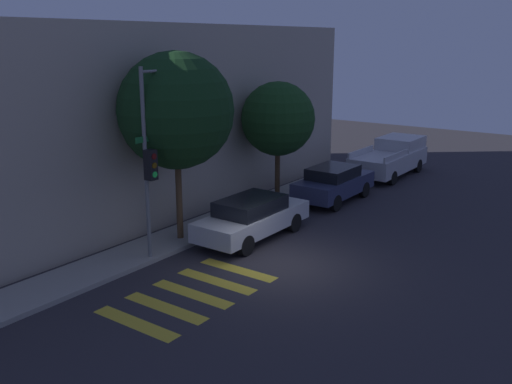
% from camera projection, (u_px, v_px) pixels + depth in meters
% --- Properties ---
extents(ground_plane, '(60.00, 60.00, 0.00)m').
position_uv_depth(ground_plane, '(279.00, 265.00, 17.21)').
color(ground_plane, '#2D2B30').
extents(sidewalk, '(26.00, 1.77, 0.14)m').
position_uv_depth(sidewalk, '(180.00, 237.00, 19.50)').
color(sidewalk, gray).
rests_on(sidewalk, ground).
extents(building_row, '(26.00, 6.00, 7.17)m').
position_uv_depth(building_row, '(91.00, 124.00, 21.01)').
color(building_row, '#A89E8E').
rests_on(building_row, ground).
extents(crosswalk, '(4.50, 2.60, 0.00)m').
position_uv_depth(crosswalk, '(192.00, 294.00, 15.29)').
color(crosswalk, gold).
rests_on(crosswalk, ground).
extents(traffic_light_pole, '(2.34, 0.56, 5.87)m').
position_uv_depth(traffic_light_pole, '(157.00, 141.00, 16.93)').
color(traffic_light_pole, slate).
rests_on(traffic_light_pole, ground).
extents(sedan_near_corner, '(4.61, 1.77, 1.45)m').
position_uv_depth(sedan_near_corner, '(252.00, 217.00, 19.36)').
color(sedan_near_corner, '#B7BABF').
rests_on(sedan_near_corner, ground).
extents(sedan_middle, '(4.20, 1.80, 1.49)m').
position_uv_depth(sedan_middle, '(334.00, 183.00, 23.90)').
color(sedan_middle, '#2D3351').
rests_on(sedan_middle, ground).
extents(pickup_truck, '(5.31, 2.07, 1.76)m').
position_uv_depth(pickup_truck, '(391.00, 157.00, 28.59)').
color(pickup_truck, '#BCBCC1').
rests_on(pickup_truck, ground).
extents(tree_near_corner, '(3.75, 3.75, 6.29)m').
position_uv_depth(tree_near_corner, '(176.00, 111.00, 18.13)').
color(tree_near_corner, '#4C3823').
rests_on(tree_near_corner, ground).
extents(tree_midblock, '(3.00, 3.00, 5.01)m').
position_uv_depth(tree_midblock, '(278.00, 119.00, 22.97)').
color(tree_midblock, '#42301E').
rests_on(tree_midblock, ground).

